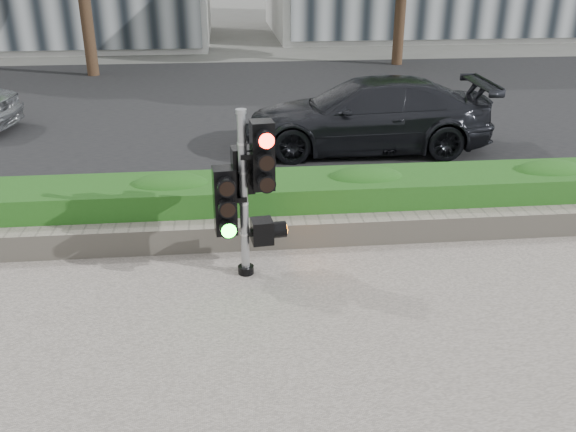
{
  "coord_description": "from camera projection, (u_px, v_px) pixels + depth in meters",
  "views": [
    {
      "loc": [
        -0.4,
        -5.3,
        3.59
      ],
      "look_at": [
        0.2,
        0.6,
        1.0
      ],
      "focal_mm": 38.0,
      "sensor_mm": 36.0,
      "label": 1
    }
  ],
  "objects": [
    {
      "name": "traffic_signal",
      "position": [
        245.0,
        186.0,
        6.92
      ],
      "size": [
        0.71,
        0.55,
        2.0
      ],
      "rotation": [
        0.0,
        0.0,
        0.11
      ],
      "color": "black",
      "rests_on": "sidewalk"
    },
    {
      "name": "curb",
      "position": [
        257.0,
        207.0,
        9.16
      ],
      "size": [
        60.0,
        0.25,
        0.12
      ],
      "primitive_type": "cube",
      "color": "gray",
      "rests_on": "ground"
    },
    {
      "name": "car_dark",
      "position": [
        366.0,
        115.0,
        11.69
      ],
      "size": [
        4.79,
        2.11,
        1.37
      ],
      "primitive_type": "imported",
      "rotation": [
        0.0,
        0.0,
        -1.61
      ],
      "color": "black",
      "rests_on": "road"
    },
    {
      "name": "road",
      "position": [
        242.0,
        105.0,
        15.42
      ],
      "size": [
        60.0,
        13.0,
        0.02
      ],
      "primitive_type": "cube",
      "color": "black",
      "rests_on": "ground"
    },
    {
      "name": "ground",
      "position": [
        274.0,
        329.0,
        6.31
      ],
      "size": [
        120.0,
        120.0,
        0.0
      ],
      "primitive_type": "plane",
      "color": "#51514C",
      "rests_on": "ground"
    },
    {
      "name": "stone_wall",
      "position": [
        262.0,
        234.0,
        7.96
      ],
      "size": [
        12.0,
        0.32,
        0.34
      ],
      "primitive_type": "cube",
      "color": "gray",
      "rests_on": "sidewalk"
    },
    {
      "name": "hedge",
      "position": [
        259.0,
        203.0,
        8.49
      ],
      "size": [
        12.0,
        1.0,
        0.68
      ],
      "primitive_type": "cube",
      "color": "#358629",
      "rests_on": "sidewalk"
    }
  ]
}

